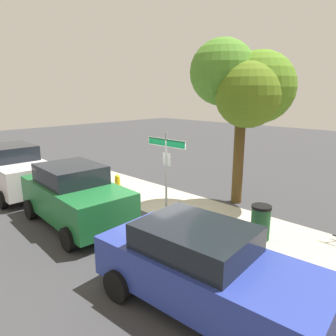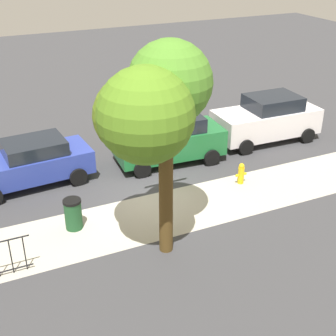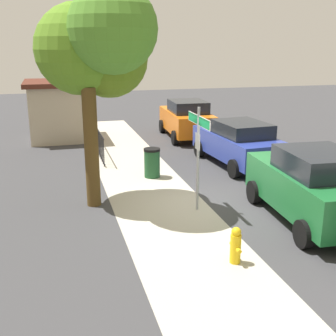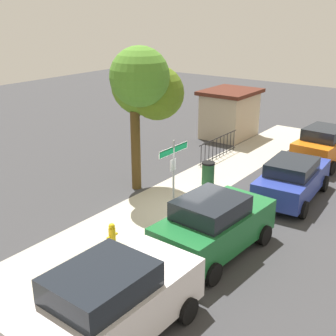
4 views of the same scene
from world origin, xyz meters
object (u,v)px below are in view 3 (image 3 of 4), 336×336
object	(u,v)px
shade_tree	(98,47)
car_green	(313,185)
utility_shed	(56,110)
car_orange	(187,119)
fire_hydrant	(236,245)
car_blue	(238,143)
street_sign	(198,139)
trash_bin	(152,163)

from	to	relation	value
shade_tree	car_green	bearing A→B (deg)	-119.92
car_green	utility_shed	world-z (taller)	utility_shed
car_orange	fire_hydrant	distance (m)	12.08
car_blue	fire_hydrant	size ratio (longest dim) A/B	5.66
street_sign	car_orange	world-z (taller)	street_sign
car_orange	car_green	bearing A→B (deg)	-176.96
car_green	fire_hydrant	size ratio (longest dim) A/B	5.44
street_sign	trash_bin	xyz separation A→B (m)	(3.17, 0.50, -1.46)
car_blue	utility_shed	size ratio (longest dim) A/B	1.35
car_orange	car_blue	bearing A→B (deg)	-172.66
car_blue	fire_hydrant	world-z (taller)	car_blue
shade_tree	fire_hydrant	xyz separation A→B (m)	(-4.32, -2.12, -3.83)
street_sign	car_orange	distance (m)	9.20
utility_shed	trash_bin	bearing A→B (deg)	-157.43
car_blue	trash_bin	size ratio (longest dim) A/B	4.51
shade_tree	trash_bin	bearing A→B (deg)	-44.91
car_green	fire_hydrant	xyz separation A→B (m)	(-1.52, 2.73, -0.55)
shade_tree	car_green	world-z (taller)	shade_tree
shade_tree	car_blue	bearing A→B (deg)	-64.72
car_orange	utility_shed	distance (m)	6.06
utility_shed	car_blue	bearing A→B (deg)	-135.27
street_sign	trash_bin	size ratio (longest dim) A/B	2.83
shade_tree	trash_bin	distance (m)	4.53
car_green	utility_shed	distance (m)	13.03
car_blue	utility_shed	bearing A→B (deg)	40.63
street_sign	shade_tree	size ratio (longest dim) A/B	0.48
shade_tree	utility_shed	bearing A→B (deg)	7.00
car_green	fire_hydrant	bearing A→B (deg)	122.96
utility_shed	fire_hydrant	size ratio (longest dim) A/B	4.19
street_sign	car_blue	xyz separation A→B (m)	(3.80, -2.89, -1.12)
car_green	trash_bin	distance (m)	5.54
car_blue	car_orange	distance (m)	5.01
trash_bin	car_blue	bearing A→B (deg)	-79.41
street_sign	shade_tree	xyz separation A→B (m)	(1.35, 2.32, 2.27)
street_sign	utility_shed	xyz separation A→B (m)	(10.15, 3.40, -0.59)
shade_tree	car_green	size ratio (longest dim) A/B	1.36
street_sign	fire_hydrant	size ratio (longest dim) A/B	3.55
shade_tree	car_orange	bearing A→B (deg)	-32.84
car_orange	utility_shed	xyz separation A→B (m)	(1.35, 5.89, 0.47)
shade_tree	car_blue	xyz separation A→B (m)	(2.46, -5.20, -3.38)
car_blue	trash_bin	bearing A→B (deg)	96.49
shade_tree	car_blue	size ratio (longest dim) A/B	1.31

